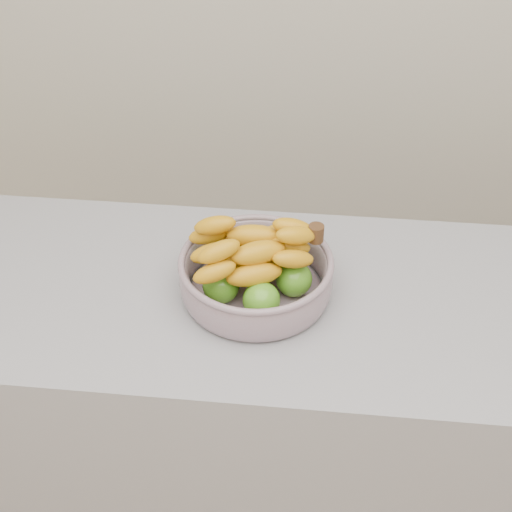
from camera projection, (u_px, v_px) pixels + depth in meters
The scene contains 3 objects.
room_shell at pixel (294, 145), 0.38m from camera, with size 4.05×4.05×2.73m.
counter at pixel (296, 429), 1.78m from camera, with size 2.00×0.60×0.90m, color gray.
fruit_bowl at pixel (256, 272), 1.47m from camera, with size 0.32×0.32×0.16m.
Camera 1 is at (0.01, -0.33, 1.91)m, focal length 50.00 mm.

